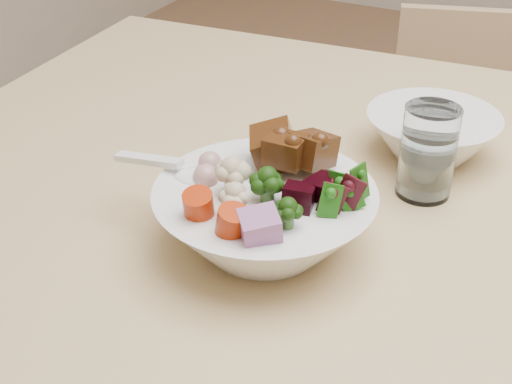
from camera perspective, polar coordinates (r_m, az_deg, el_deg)
chair_far at (r=1.57m, az=16.92°, el=0.10°), size 0.47×0.47×0.81m
food_bowl at (r=0.71m, az=0.88°, el=-1.78°), size 0.22×0.22×0.12m
soup_spoon at (r=0.73m, az=-5.99°, el=1.50°), size 0.12×0.04×0.02m
water_glass at (r=0.82m, az=13.54°, el=2.86°), size 0.06×0.06×0.11m
side_bowl at (r=0.91m, az=13.88°, el=4.47°), size 0.16×0.16×0.05m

